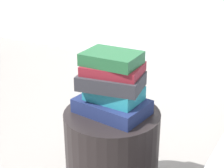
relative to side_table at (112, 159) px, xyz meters
The scene contains 6 objects.
side_table is the anchor object (origin of this frame).
book_navy 0.26m from the side_table, 14.59° to the right, with size 0.30×0.20×0.06m, color #19234C.
book_teal 0.32m from the side_table, 47.15° to the left, with size 0.22×0.15×0.06m, color #1E727F.
book_charcoal 0.38m from the side_table, 100.21° to the right, with size 0.26×0.17×0.06m, color #28282D.
book_maroon 0.43m from the side_table, 82.97° to the left, with size 0.23×0.17×0.04m, color maroon.
book_forest 0.48m from the side_table, 125.08° to the left, with size 0.22×0.17×0.05m, color #1E512D.
Camera 1 is at (0.63, -1.19, 1.17)m, focal length 56.71 mm.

